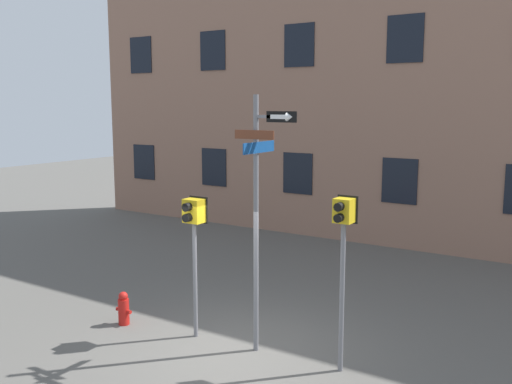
{
  "coord_description": "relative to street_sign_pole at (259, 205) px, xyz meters",
  "views": [
    {
      "loc": [
        5.46,
        -7.81,
        4.32
      ],
      "look_at": [
        0.3,
        0.21,
        2.83
      ],
      "focal_mm": 40.0,
      "sensor_mm": 36.0,
      "label": 1
    }
  ],
  "objects": [
    {
      "name": "building_facade",
      "position": [
        -0.36,
        8.65,
        3.52
      ],
      "size": [
        24.0,
        0.64,
        12.3
      ],
      "color": "#936B56",
      "rests_on": "ground_plane"
    },
    {
      "name": "street_sign_pole",
      "position": [
        0.0,
        0.0,
        0.0
      ],
      "size": [
        1.16,
        0.94,
        4.47
      ],
      "color": "slate",
      "rests_on": "ground_plane"
    },
    {
      "name": "pedestrian_signal_left",
      "position": [
        -1.34,
        -0.1,
        -0.52
      ],
      "size": [
        0.41,
        0.4,
        2.64
      ],
      "color": "slate",
      "rests_on": "ground_plane"
    },
    {
      "name": "pedestrian_signal_right",
      "position": [
        1.52,
        0.08,
        -0.39
      ],
      "size": [
        0.35,
        0.4,
        2.88
      ],
      "color": "slate",
      "rests_on": "ground_plane"
    },
    {
      "name": "fire_hydrant",
      "position": [
        -2.9,
        -0.41,
        -2.3
      ],
      "size": [
        0.37,
        0.21,
        0.67
      ],
      "color": "red",
      "rests_on": "ground_plane"
    },
    {
      "name": "ground_plane",
      "position": [
        -0.36,
        -0.21,
        -2.62
      ],
      "size": [
        60.0,
        60.0,
        0.0
      ],
      "primitive_type": "plane",
      "color": "#595651"
    }
  ]
}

